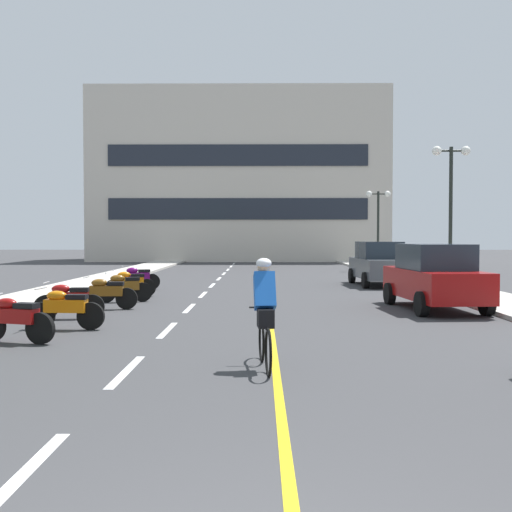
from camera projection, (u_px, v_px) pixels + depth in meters
The scene contains 29 objects.
ground_plane at pixel (260, 288), 24.06m from camera, with size 140.00×140.00×0.00m, color #38383A.
curb_left at pixel (100, 280), 27.11m from camera, with size 2.40×72.00×0.12m, color #B7B2A8.
curb_right at pixel (421, 281), 27.00m from camera, with size 2.40×72.00×0.12m, color #B7B2A8.
lane_dash_0 at pixel (21, 477), 5.08m from camera, with size 0.14×2.20×0.01m, color silver.
lane_dash_1 at pixel (126, 371), 9.08m from camera, with size 0.14×2.20×0.01m, color silver.
lane_dash_2 at pixel (168, 330), 13.08m from camera, with size 0.14×2.20×0.01m, color silver.
lane_dash_3 at pixel (189, 308), 17.08m from camera, with size 0.14×2.20×0.01m, color silver.
lane_dash_4 at pixel (203, 295), 21.07m from camera, with size 0.14×2.20×0.01m, color silver.
lane_dash_5 at pixel (212, 285), 25.07m from camera, with size 0.14×2.20×0.01m, color silver.
lane_dash_6 at pixel (219, 279), 29.07m from camera, with size 0.14×2.20×0.01m, color silver.
lane_dash_7 at pixel (224, 274), 33.07m from camera, with size 0.14×2.20×0.01m, color silver.
lane_dash_8 at pixel (228, 270), 37.07m from camera, with size 0.14×2.20×0.01m, color silver.
lane_dash_9 at pixel (231, 266), 41.06m from camera, with size 0.14×2.20×0.01m, color silver.
lane_dash_10 at pixel (234, 264), 45.06m from camera, with size 0.14×2.20×0.01m, color silver.
lane_dash_11 at pixel (236, 262), 49.06m from camera, with size 0.14×2.20×0.01m, color silver.
centre_line_yellow at pixel (266, 282), 27.05m from camera, with size 0.12×66.00×0.01m, color gold.
office_building at pixel (240, 179), 52.34m from camera, with size 24.49×9.14×14.11m.
street_lamp_mid at pixel (451, 185), 23.06m from camera, with size 1.46×0.36×5.36m.
street_lamp_far at pixel (378, 211), 36.05m from camera, with size 1.46×0.36×4.64m.
parked_car_near at pixel (434, 277), 16.74m from camera, with size 2.18×4.32×1.82m.
parked_car_mid at pixel (379, 263), 25.03m from camera, with size 2.06×4.27×1.82m.
motorcycle_2 at pixel (15, 318), 11.50m from camera, with size 1.66×0.74×0.92m.
motorcycle_3 at pixel (65, 308), 13.13m from camera, with size 1.70×0.60×0.92m.
motorcycle_4 at pixel (69, 300), 14.83m from camera, with size 1.70×0.60×0.92m.
motorcycle_5 at pixel (106, 293), 16.78m from camera, with size 1.70×0.60×0.92m.
motorcycle_6 at pixel (124, 287), 18.64m from camera, with size 1.67×0.71×0.92m.
motorcycle_7 at pixel (130, 283), 20.29m from camera, with size 1.68×0.64×0.92m.
motorcycle_8 at pixel (137, 277), 23.03m from camera, with size 1.66×0.72×0.92m.
cyclist_rider at pixel (265, 311), 9.28m from camera, with size 0.43×1.77×1.71m.
Camera 1 is at (0.02, -3.01, 2.02)m, focal length 42.46 mm.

